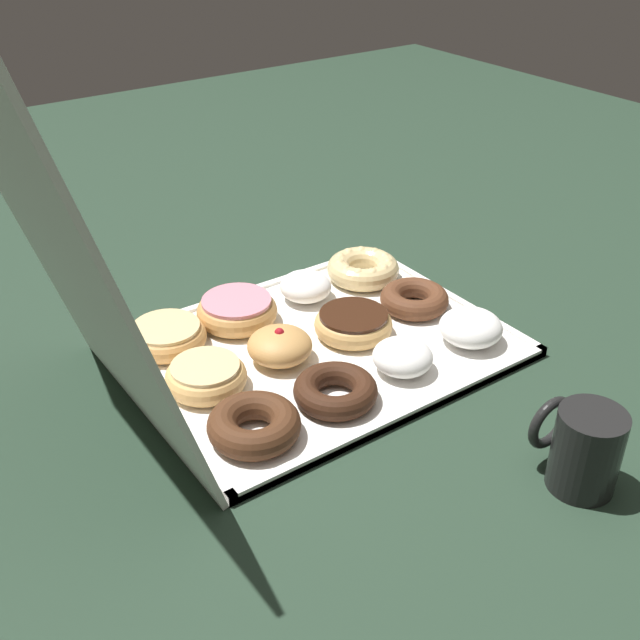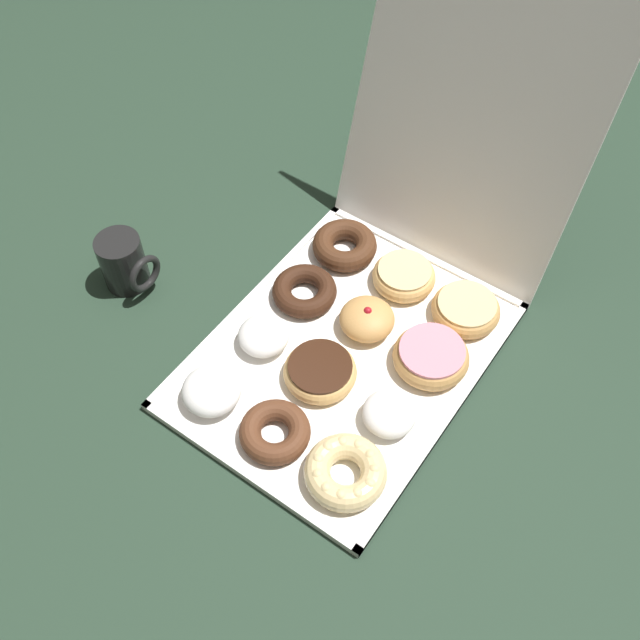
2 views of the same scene
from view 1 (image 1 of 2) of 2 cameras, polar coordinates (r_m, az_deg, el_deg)
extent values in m
plane|color=#233828|center=(1.12, -0.15, -2.30)|extent=(3.00, 3.00, 0.00)
cube|color=white|center=(1.12, -0.15, -2.08)|extent=(0.40, 0.52, 0.01)
cube|color=white|center=(1.26, 9.38, 1.72)|extent=(0.40, 0.01, 0.01)
cube|color=white|center=(1.02, -12.02, -6.47)|extent=(0.40, 0.01, 0.01)
cube|color=white|center=(0.99, 6.35, -7.00)|extent=(0.01, 0.52, 0.01)
cube|color=white|center=(1.26, -5.25, 2.01)|extent=(0.01, 0.52, 0.01)
cube|color=white|center=(0.87, -18.91, 5.20)|extent=(0.40, 0.16, 0.53)
ellipsoid|color=white|center=(1.13, 11.08, -0.54)|extent=(0.09, 0.09, 0.05)
torus|color=#59331E|center=(1.20, 7.12, 1.47)|extent=(0.11, 0.11, 0.03)
torus|color=#EACC8C|center=(1.28, 3.20, 3.79)|extent=(0.12, 0.12, 0.04)
sphere|color=#EACC8C|center=(1.30, 2.11, 4.88)|extent=(0.02, 0.02, 0.02)
sphere|color=#EACC8C|center=(1.29, 1.50, 4.53)|extent=(0.02, 0.02, 0.02)
sphere|color=#EACC8C|center=(1.27, 1.42, 4.06)|extent=(0.02, 0.02, 0.02)
sphere|color=#EACC8C|center=(1.25, 1.92, 3.63)|extent=(0.02, 0.02, 0.02)
sphere|color=#EACC8C|center=(1.24, 2.85, 3.38)|extent=(0.02, 0.02, 0.02)
sphere|color=#EACC8C|center=(1.24, 3.90, 3.40)|extent=(0.02, 0.02, 0.02)
sphere|color=#EACC8C|center=(1.26, 4.72, 3.68)|extent=(0.02, 0.02, 0.02)
sphere|color=#EACC8C|center=(1.28, 5.04, 4.12)|extent=(0.02, 0.02, 0.02)
sphere|color=#EACC8C|center=(1.30, 4.77, 4.57)|extent=(0.02, 0.02, 0.02)
sphere|color=#EACC8C|center=(1.31, 4.03, 4.91)|extent=(0.02, 0.02, 0.02)
sphere|color=#EACC8C|center=(1.31, 3.05, 5.02)|extent=(0.02, 0.02, 0.02)
ellipsoid|color=white|center=(1.06, 6.13, -2.72)|extent=(0.08, 0.08, 0.04)
torus|color=tan|center=(1.13, 2.47, -0.34)|extent=(0.12, 0.12, 0.03)
cylinder|color=#381E11|center=(1.12, 2.49, 0.35)|extent=(0.10, 0.10, 0.01)
ellipsoid|color=white|center=(1.22, -1.07, 2.50)|extent=(0.08, 0.08, 0.04)
torus|color=#381E11|center=(1.00, 1.15, -5.23)|extent=(0.11, 0.11, 0.03)
ellipsoid|color=tan|center=(1.07, -2.86, -2.03)|extent=(0.09, 0.09, 0.05)
sphere|color=#B21923|center=(1.06, -2.89, -1.06)|extent=(0.01, 0.01, 0.01)
torus|color=tan|center=(1.16, -6.15, 0.63)|extent=(0.12, 0.12, 0.04)
cylinder|color=pink|center=(1.16, -6.20, 1.41)|extent=(0.10, 0.10, 0.01)
torus|color=#472816|center=(0.94, -4.90, -7.72)|extent=(0.11, 0.11, 0.04)
torus|color=tan|center=(1.03, -8.42, -4.20)|extent=(0.11, 0.11, 0.04)
cylinder|color=#EACC8C|center=(1.02, -8.50, -3.44)|extent=(0.09, 0.09, 0.01)
torus|color=tan|center=(1.12, -11.26, -1.24)|extent=(0.11, 0.11, 0.03)
cylinder|color=#EACC8C|center=(1.11, -11.34, -0.55)|extent=(0.10, 0.10, 0.01)
cylinder|color=black|center=(0.92, 19.09, -9.11)|extent=(0.08, 0.08, 0.10)
cylinder|color=black|center=(0.89, 19.58, -6.92)|extent=(0.07, 0.07, 0.01)
torus|color=black|center=(0.94, 16.64, -7.28)|extent=(0.01, 0.07, 0.07)
camera|label=2|loc=(1.61, 12.78, 44.50)|focal=41.41mm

